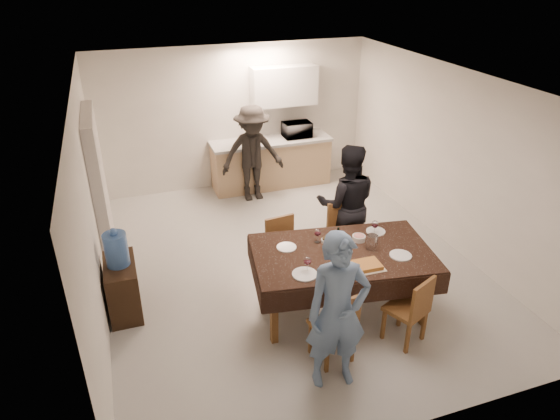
{
  "coord_description": "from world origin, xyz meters",
  "views": [
    {
      "loc": [
        -2.07,
        -5.68,
        3.96
      ],
      "look_at": [
        -0.24,
        -0.3,
        1.04
      ],
      "focal_mm": 32.0,
      "sensor_mm": 36.0,
      "label": 1
    }
  ],
  "objects_px": {
    "console": "(123,288)",
    "water_jug": "(116,250)",
    "water_pitcher": "(372,242)",
    "dining_table": "(343,255)",
    "wine_bottle": "(338,239)",
    "savoury_tart": "(365,265)",
    "person_far": "(347,204)",
    "person_near": "(338,313)",
    "person_kitchen": "(252,154)",
    "microwave": "(297,130)"
  },
  "relations": [
    {
      "from": "console",
      "to": "water_jug",
      "type": "relative_size",
      "value": 1.8
    },
    {
      "from": "water_pitcher",
      "to": "dining_table",
      "type": "bearing_deg",
      "value": 171.87
    },
    {
      "from": "wine_bottle",
      "to": "savoury_tart",
      "type": "height_order",
      "value": "wine_bottle"
    },
    {
      "from": "water_jug",
      "to": "person_far",
      "type": "xyz_separation_m",
      "value": [
        3.08,
        0.24,
        -0.02
      ]
    },
    {
      "from": "person_near",
      "to": "person_kitchen",
      "type": "distance_m",
      "value": 4.47
    },
    {
      "from": "wine_bottle",
      "to": "water_pitcher",
      "type": "bearing_deg",
      "value": -14.04
    },
    {
      "from": "person_kitchen",
      "to": "water_jug",
      "type": "bearing_deg",
      "value": -132.78
    },
    {
      "from": "water_pitcher",
      "to": "savoury_tart",
      "type": "height_order",
      "value": "water_pitcher"
    },
    {
      "from": "wine_bottle",
      "to": "person_far",
      "type": "bearing_deg",
      "value": 59.04
    },
    {
      "from": "person_near",
      "to": "person_far",
      "type": "relative_size",
      "value": 0.99
    },
    {
      "from": "console",
      "to": "person_kitchen",
      "type": "relative_size",
      "value": 0.43
    },
    {
      "from": "savoury_tart",
      "to": "person_far",
      "type": "bearing_deg",
      "value": 72.53
    },
    {
      "from": "person_far",
      "to": "water_jug",
      "type": "bearing_deg",
      "value": 23.39
    },
    {
      "from": "dining_table",
      "to": "person_far",
      "type": "relative_size",
      "value": 1.31
    },
    {
      "from": "wine_bottle",
      "to": "console",
      "type": "bearing_deg",
      "value": 162.99
    },
    {
      "from": "water_jug",
      "to": "wine_bottle",
      "type": "xyz_separation_m",
      "value": [
        2.48,
        -0.76,
        0.09
      ]
    },
    {
      "from": "savoury_tart",
      "to": "dining_table",
      "type": "bearing_deg",
      "value": 104.74
    },
    {
      "from": "wine_bottle",
      "to": "water_pitcher",
      "type": "xyz_separation_m",
      "value": [
        0.4,
        -0.1,
        -0.06
      ]
    },
    {
      "from": "savoury_tart",
      "to": "water_jug",
      "type": "bearing_deg",
      "value": 155.69
    },
    {
      "from": "person_near",
      "to": "wine_bottle",
      "type": "bearing_deg",
      "value": 72.91
    },
    {
      "from": "savoury_tart",
      "to": "person_near",
      "type": "relative_size",
      "value": 0.23
    },
    {
      "from": "water_pitcher",
      "to": "person_kitchen",
      "type": "relative_size",
      "value": 0.11
    },
    {
      "from": "water_jug",
      "to": "person_near",
      "type": "bearing_deg",
      "value": -43.16
    },
    {
      "from": "wine_bottle",
      "to": "person_kitchen",
      "type": "bearing_deg",
      "value": 91.51
    },
    {
      "from": "water_pitcher",
      "to": "person_near",
      "type": "bearing_deg",
      "value": -131.99
    },
    {
      "from": "dining_table",
      "to": "person_near",
      "type": "xyz_separation_m",
      "value": [
        -0.55,
        -1.05,
        0.08
      ]
    },
    {
      "from": "wine_bottle",
      "to": "person_kitchen",
      "type": "distance_m",
      "value": 3.35
    },
    {
      "from": "console",
      "to": "water_jug",
      "type": "xyz_separation_m",
      "value": [
        0.0,
        0.0,
        0.55
      ]
    },
    {
      "from": "person_near",
      "to": "person_kitchen",
      "type": "relative_size",
      "value": 1.01
    },
    {
      "from": "dining_table",
      "to": "person_kitchen",
      "type": "bearing_deg",
      "value": 101.11
    },
    {
      "from": "person_far",
      "to": "microwave",
      "type": "bearing_deg",
      "value": -77.37
    },
    {
      "from": "water_jug",
      "to": "person_near",
      "type": "xyz_separation_m",
      "value": [
        1.98,
        -1.86,
        -0.02
      ]
    },
    {
      "from": "console",
      "to": "person_near",
      "type": "distance_m",
      "value": 2.77
    },
    {
      "from": "wine_bottle",
      "to": "water_pitcher",
      "type": "relative_size",
      "value": 1.66
    },
    {
      "from": "person_kitchen",
      "to": "console",
      "type": "bearing_deg",
      "value": -132.78
    },
    {
      "from": "microwave",
      "to": "person_far",
      "type": "bearing_deg",
      "value": 83.7
    },
    {
      "from": "person_near",
      "to": "person_kitchen",
      "type": "bearing_deg",
      "value": 92.07
    },
    {
      "from": "person_kitchen",
      "to": "dining_table",
      "type": "bearing_deg",
      "value": -87.67
    },
    {
      "from": "water_jug",
      "to": "person_kitchen",
      "type": "distance_m",
      "value": 3.53
    },
    {
      "from": "person_kitchen",
      "to": "savoury_tart",
      "type": "bearing_deg",
      "value": -86.39
    },
    {
      "from": "microwave",
      "to": "person_kitchen",
      "type": "xyz_separation_m",
      "value": [
        -1.0,
        -0.45,
        -0.19
      ]
    },
    {
      "from": "console",
      "to": "person_far",
      "type": "height_order",
      "value": "person_far"
    },
    {
      "from": "water_pitcher",
      "to": "savoury_tart",
      "type": "distance_m",
      "value": 0.42
    },
    {
      "from": "person_near",
      "to": "person_kitchen",
      "type": "xyz_separation_m",
      "value": [
        0.41,
        4.45,
        -0.01
      ]
    },
    {
      "from": "dining_table",
      "to": "microwave",
      "type": "bearing_deg",
      "value": 86.19
    },
    {
      "from": "water_pitcher",
      "to": "savoury_tart",
      "type": "relative_size",
      "value": 0.47
    },
    {
      "from": "wine_bottle",
      "to": "person_kitchen",
      "type": "height_order",
      "value": "person_kitchen"
    },
    {
      "from": "water_pitcher",
      "to": "person_kitchen",
      "type": "bearing_deg",
      "value": 98.06
    },
    {
      "from": "water_pitcher",
      "to": "person_far",
      "type": "xyz_separation_m",
      "value": [
        0.2,
        1.1,
        -0.05
      ]
    },
    {
      "from": "water_jug",
      "to": "person_kitchen",
      "type": "relative_size",
      "value": 0.24
    }
  ]
}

